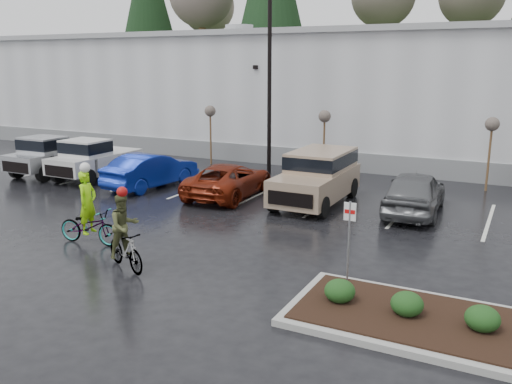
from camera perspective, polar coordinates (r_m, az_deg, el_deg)
The scene contains 21 objects.
ground at distance 15.14m, azimuth -4.66°, elevation -7.63°, with size 120.00×120.00×0.00m, color black.
warehouse at distance 34.84m, azimuth 14.76°, elevation 10.10°, with size 60.50×15.50×7.20m.
wooded_ridge at distance 57.53m, azimuth 19.78°, elevation 10.27°, with size 80.00×25.00×6.00m, color #293C19.
lamppost at distance 26.59m, azimuth 1.44°, elevation 14.00°, with size 0.50×1.00×9.22m.
sapling_west at distance 29.52m, azimuth -4.84°, elevation 8.16°, with size 0.60×0.60×3.20m.
sapling_mid at distance 26.69m, azimuth 7.23°, elevation 7.54°, with size 0.60×0.60×3.20m.
sapling_east at distance 25.19m, azimuth 23.58°, elevation 6.18°, with size 0.60×0.60×3.20m.
curb_island at distance 12.24m, azimuth 22.59°, elevation -13.62°, with size 8.00×3.00×0.15m, color gray.
mulch_bed at distance 12.20m, azimuth 22.63°, elevation -13.22°, with size 7.60×2.60×0.04m, color black.
shrub_a at distance 12.58m, azimuth 8.81°, elevation -10.25°, with size 0.70×0.70×0.52m, color #133714.
shrub_b at distance 12.25m, azimuth 15.61°, elevation -11.28°, with size 0.70×0.70×0.52m, color #133714.
shrub_c at distance 12.10m, azimuth 22.73°, elevation -12.19°, with size 0.70×0.70×0.52m, color #133714.
fire_lane_sign at distance 13.36m, azimuth 9.77°, elevation -4.30°, with size 0.30×0.05×2.20m.
pickup_silver at distance 28.87m, azimuth -20.10°, elevation 3.77°, with size 2.10×5.20×1.96m, color #ADB0B5, non-canonical shape.
pickup_white at distance 27.22m, azimuth -16.12°, elevation 3.52°, with size 2.10×5.20×1.96m, color beige, non-canonical shape.
car_blue at distance 24.56m, azimuth -10.97°, elevation 2.27°, with size 1.63×4.68×1.54m, color navy.
car_red at distance 22.52m, azimuth -2.87°, elevation 1.28°, with size 2.29×4.96×1.38m, color maroon.
suv_tan at distance 21.31m, azimuth 6.32°, elevation 1.45°, with size 2.20×5.10×2.06m, color gray, non-canonical shape.
car_grey at distance 20.71m, azimuth 16.35°, elevation -0.01°, with size 1.90×4.72×1.61m, color #5B5D60.
cyclist_hivis at distance 17.31m, azimuth -17.19°, elevation -2.77°, with size 2.16×0.96×2.54m.
cyclist_olive at distance 14.91m, azimuth -13.64°, elevation -4.89°, with size 1.82×1.16×2.29m.
Camera 1 is at (7.46, -12.00, 5.44)m, focal length 38.00 mm.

